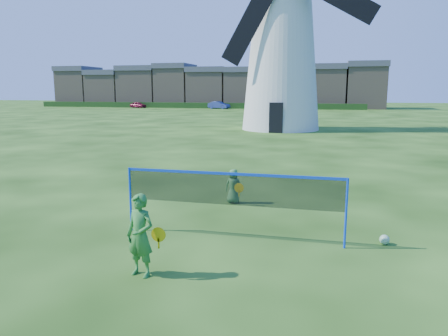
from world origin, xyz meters
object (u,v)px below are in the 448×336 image
windmill (282,47)px  car_left (138,105)px  badminton_net (232,190)px  player_boy (233,186)px  player_girl (140,236)px  play_ball (384,240)px  car_right (219,105)px

windmill → car_left: bearing=129.4°
badminton_net → player_boy: badminton_net is taller
player_girl → car_left: (-31.21, 66.90, -0.21)m
windmill → play_ball: bearing=-79.0°
player_boy → car_left: (-31.76, 61.55, 0.04)m
badminton_net → car_right: (-16.73, 64.27, -0.48)m
badminton_net → player_boy: 3.18m
car_left → player_girl: bearing=-136.8°
play_ball → car_left: 73.45m
car_right → player_girl: bearing=-149.5°
player_girl → car_right: 68.37m
play_ball → car_right: bearing=107.5°
windmill → play_ball: windmill is taller
player_girl → car_right: size_ratio=0.39×
player_boy → player_girl: bearing=88.9°
badminton_net → player_boy: size_ratio=4.85×
player_boy → play_ball: (4.00, -2.61, -0.41)m
badminton_net → player_boy: bearing=101.7°
player_girl → car_right: bearing=116.6°
car_left → car_right: 15.67m
player_boy → car_left: 69.26m
play_ball → player_boy: bearing=146.8°
badminton_net → play_ball: badminton_net is taller
windmill → car_left: 48.49m
player_girl → car_left: bearing=128.5°
car_left → car_right: bearing=-73.0°
player_boy → play_ball: size_ratio=4.73×
player_girl → car_right: (-15.54, 66.58, -0.11)m
player_boy → car_right: car_right is taller
player_girl → play_ball: bearing=44.5°
player_boy → badminton_net: bearing=106.5°
player_girl → car_left: player_girl is taller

